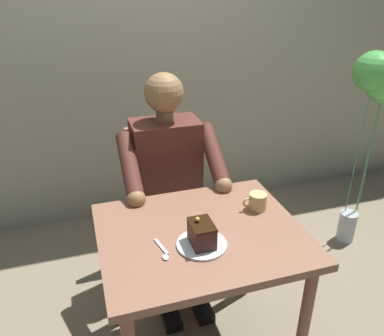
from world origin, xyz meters
TOP-DOWN VIEW (x-y plane):
  - cafe_rear_panel at (0.00, -1.45)m, footprint 6.40×0.12m
  - dining_table at (0.00, 0.00)m, footprint 0.85×0.70m
  - chair at (0.00, -0.70)m, footprint 0.42×0.42m
  - seated_person at (-0.00, -0.53)m, footprint 0.53×0.58m
  - dessert_plate at (0.03, 0.09)m, footprint 0.20×0.20m
  - cake_slice at (0.03, 0.09)m, footprint 0.09×0.12m
  - coffee_cup at (-0.30, -0.09)m, footprint 0.12×0.08m
  - dessert_spoon at (0.18, 0.09)m, footprint 0.04×0.14m
  - balloon_display at (-1.30, -0.58)m, footprint 0.30×0.27m

SIDE VIEW (x-z plane):
  - chair at x=0.00m, z-range 0.05..0.96m
  - dining_table at x=0.00m, z-range 0.26..0.98m
  - seated_person at x=0.00m, z-range 0.03..1.29m
  - dessert_spoon at x=0.18m, z-range 0.72..0.73m
  - dessert_plate at x=0.03m, z-range 0.72..0.73m
  - coffee_cup at x=-0.30m, z-range 0.73..0.80m
  - cake_slice at x=0.03m, z-range 0.72..0.84m
  - balloon_display at x=-1.30m, z-range 0.40..1.70m
  - cafe_rear_panel at x=0.00m, z-range 0.00..3.00m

